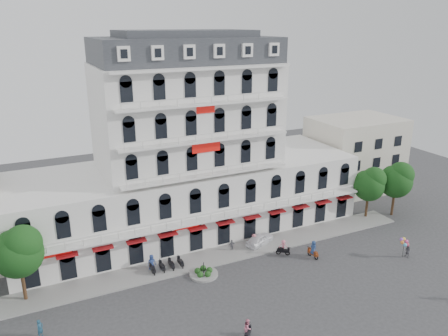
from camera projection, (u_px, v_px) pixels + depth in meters
ground at (254, 297)px, 44.49m from camera, size 120.00×120.00×0.00m
sidewalk at (217, 256)px, 52.17m from camera, size 53.00×4.00×0.16m
main_building at (188, 157)px, 56.74m from camera, size 45.00×15.00×25.80m
flank_building_east at (354, 154)px, 71.95m from camera, size 14.00×10.00×12.00m
traffic_island at (204, 273)px, 48.32m from camera, size 3.20×3.20×1.60m
parked_scooter_row at (167, 270)px, 49.43m from camera, size 4.40×1.80×1.10m
tree_west_inner at (18, 250)px, 42.26m from camera, size 4.76×4.76×8.25m
tree_east_inner at (370, 183)px, 61.19m from camera, size 4.40×4.37×7.57m
tree_east_outer at (397, 179)px, 61.86m from camera, size 4.65×4.65×8.05m
parked_car at (260, 239)px, 54.91m from camera, size 4.56×3.23×1.44m
rider_southwest at (248, 329)px, 38.24m from camera, size 1.25×1.36×2.13m
rider_east at (313, 249)px, 51.70m from camera, size 0.68×1.70×2.21m
rider_center at (283, 247)px, 52.32m from camera, size 1.43×1.18×2.00m
pedestrian_left at (152, 263)px, 49.11m from camera, size 0.97×0.67×1.91m
pedestrian_mid at (232, 245)px, 53.30m from camera, size 0.89×0.41×1.49m
pedestrian_right at (254, 240)px, 54.54m from camera, size 1.09×0.70×1.59m
pedestrian_far at (40, 328)px, 38.64m from camera, size 0.76×0.74×1.76m
balloon_vendor at (406, 248)px, 51.69m from camera, size 1.29×1.22×2.45m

